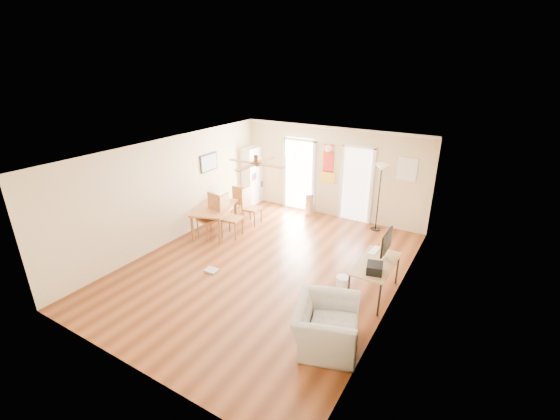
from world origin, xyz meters
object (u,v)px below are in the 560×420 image
Objects in this scene: bookshelf at (253,175)px; dining_chair_right_a at (252,207)px; dining_chair_far at (241,200)px; printer at (375,268)px; dining_chair_near at (208,217)px; computer_desk at (374,278)px; dining_table at (215,219)px; wastebasket_b at (343,299)px; dining_chair_right_b at (232,216)px; torchiere_lamp at (379,198)px; wastebasket_a at (343,284)px; trash_can at (310,204)px; armchair at (326,325)px.

dining_chair_right_a is at bearing -42.74° from bookshelf.
printer is at bearing 146.38° from dining_chair_far.
dining_chair_near is 1.22× the size of dining_chair_far.
dining_chair_right_a reaches higher than computer_desk.
dining_table is 4.87× the size of wastebasket_b.
computer_desk is at bearing -114.40° from dining_chair_right_a.
bookshelf is at bearing 112.10° from dining_chair_near.
torchiere_lamp is at bearing -60.88° from dining_chair_right_b.
bookshelf reaches higher than dining_chair_right_b.
dining_chair_right_a is at bearing 81.46° from dining_chair_near.
dining_chair_near is (0.47, -2.71, -0.33)m from bookshelf.
wastebasket_b is at bearing -119.94° from computer_desk.
dining_chair_right_b is at bearing 109.13° from dining_chair_far.
wastebasket_a is (3.41, -0.86, -0.40)m from dining_chair_right_b.
dining_chair_right_a is 0.91× the size of dining_chair_near.
wastebasket_a is at bearing 4.84° from dining_chair_near.
dining_table is at bearing -125.33° from trash_can.
wastebasket_a is at bearing 144.69° from dining_chair_far.
dining_chair_far is (-0.16, 1.64, -0.10)m from dining_chair_near.
printer is at bearing -30.02° from armchair.
dining_chair_far is at bearing 139.56° from printer.
dining_chair_far reaches higher than wastebasket_b.
trash_can is (1.10, 1.40, -0.17)m from dining_chair_right_a.
trash_can is (2.05, -0.04, -0.55)m from bookshelf.
wastebasket_b is (2.50, -3.63, -0.20)m from trash_can.
trash_can is at bearing -33.10° from dining_chair_right_b.
dining_chair_near reaches higher than dining_chair_right_b.
dining_table is 1.30m from dining_chair_far.
dining_chair_far is 3.18× the size of wastebasket_b.
printer is (4.60, -1.01, 0.44)m from dining_table.
bookshelf is 0.98× the size of torchiere_lamp.
dining_table is 4.31× the size of printer.
dining_chair_right_b is at bearing 48.64° from dining_chair_near.
wastebasket_b is (3.60, -2.23, -0.37)m from dining_chair_right_a.
dining_chair_right_b is at bearing -115.41° from trash_can.
armchair is at bearing -97.20° from computer_desk.
armchair is (4.30, -2.41, 0.01)m from dining_table.
dining_chair_right_a is 4.28m from computer_desk.
torchiere_lamp is at bearing -9.92° from armchair.
dining_chair_right_b is 0.98× the size of armchair.
dining_chair_far is 0.50× the size of torchiere_lamp.
wastebasket_a is at bearing -53.96° from trash_can.
dining_chair_right_a is at bearing -7.69° from dining_chair_right_b.
dining_table reaches higher than trash_can.
dining_chair_far is at bearing 107.84° from dining_chair_near.
torchiere_lamp reaches higher than computer_desk.
dining_chair_right_a is 1.35m from dining_chair_near.
printer is 0.91m from wastebasket_a.
torchiere_lamp is 3.28m from wastebasket_a.
torchiere_lamp is at bearing 13.26° from bookshelf.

